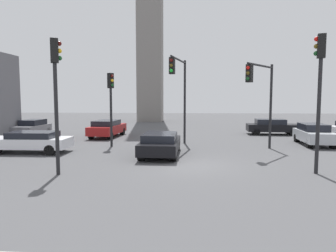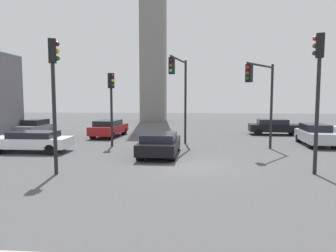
{
  "view_description": "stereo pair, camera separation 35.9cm",
  "coord_description": "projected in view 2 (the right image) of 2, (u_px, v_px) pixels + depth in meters",
  "views": [
    {
      "loc": [
        -0.08,
        -15.03,
        3.3
      ],
      "look_at": [
        -1.31,
        4.54,
        1.5
      ],
      "focal_mm": 33.03,
      "sensor_mm": 36.0,
      "label": 1
    },
    {
      "loc": [
        0.27,
        -15.01,
        3.3
      ],
      "look_at": [
        -1.31,
        4.54,
        1.5
      ],
      "focal_mm": 33.03,
      "sensor_mm": 36.0,
      "label": 2
    }
  ],
  "objects": [
    {
      "name": "car_3",
      "position": [
        31.0,
        141.0,
        18.73
      ],
      "size": [
        4.78,
        1.99,
        1.27
      ],
      "rotation": [
        0.0,
        0.0,
        3.15
      ],
      "color": "silver",
      "rests_on": "ground_plane"
    },
    {
      "name": "ground_plane",
      "position": [
        187.0,
        165.0,
        15.22
      ],
      "size": [
        103.29,
        103.29,
        0.0
      ],
      "primitive_type": "plane",
      "color": "#4C4C4F"
    },
    {
      "name": "car_4",
      "position": [
        35.0,
        127.0,
        27.14
      ],
      "size": [
        1.78,
        4.03,
        1.4
      ],
      "rotation": [
        0.0,
        0.0,
        -1.59
      ],
      "color": "slate",
      "rests_on": "ground_plane"
    },
    {
      "name": "traffic_light_2",
      "position": [
        180.0,
        83.0,
        20.4
      ],
      "size": [
        1.01,
        3.93,
        5.95
      ],
      "rotation": [
        0.0,
        0.0,
        -1.78
      ],
      "color": "black",
      "rests_on": "ground_plane"
    },
    {
      "name": "car_2",
      "position": [
        274.0,
        127.0,
        27.6
      ],
      "size": [
        4.61,
        2.12,
        1.39
      ],
      "rotation": [
        0.0,
        0.0,
        -0.05
      ],
      "color": "black",
      "rests_on": "ground_plane"
    },
    {
      "name": "traffic_light_0",
      "position": [
        54.0,
        82.0,
        13.03
      ],
      "size": [
        0.49,
        0.42,
        5.75
      ],
      "rotation": [
        0.0,
        0.0,
        0.43
      ],
      "color": "black",
      "rests_on": "ground_plane"
    },
    {
      "name": "traffic_light_1",
      "position": [
        318.0,
        78.0,
        13.01
      ],
      "size": [
        0.49,
        0.4,
        5.97
      ],
      "rotation": [
        0.0,
        0.0,
        2.85
      ],
      "color": "black",
      "rests_on": "ground_plane"
    },
    {
      "name": "traffic_light_3",
      "position": [
        111.0,
        95.0,
        20.7
      ],
      "size": [
        0.48,
        0.46,
        4.94
      ],
      "rotation": [
        0.0,
        0.0,
        -0.72
      ],
      "color": "black",
      "rests_on": "ground_plane"
    },
    {
      "name": "car_7",
      "position": [
        315.0,
        134.0,
        21.42
      ],
      "size": [
        2.06,
        4.33,
        1.48
      ],
      "rotation": [
        0.0,
        0.0,
        -1.64
      ],
      "color": "#ADB2B7",
      "rests_on": "ground_plane"
    },
    {
      "name": "traffic_light_4",
      "position": [
        261.0,
        88.0,
        18.55
      ],
      "size": [
        2.22,
        2.93,
        5.43
      ],
      "rotation": [
        0.0,
        0.0,
        -2.21
      ],
      "color": "black",
      "rests_on": "ground_plane"
    },
    {
      "name": "car_6",
      "position": [
        160.0,
        143.0,
        17.63
      ],
      "size": [
        2.17,
        4.67,
        1.3
      ],
      "rotation": [
        0.0,
        0.0,
        1.54
      ],
      "color": "black",
      "rests_on": "ground_plane"
    },
    {
      "name": "car_1",
      "position": [
        109.0,
        128.0,
        26.12
      ],
      "size": [
        2.33,
        4.92,
        1.42
      ],
      "rotation": [
        0.0,
        0.0,
        1.48
      ],
      "color": "maroon",
      "rests_on": "ground_plane"
    }
  ]
}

